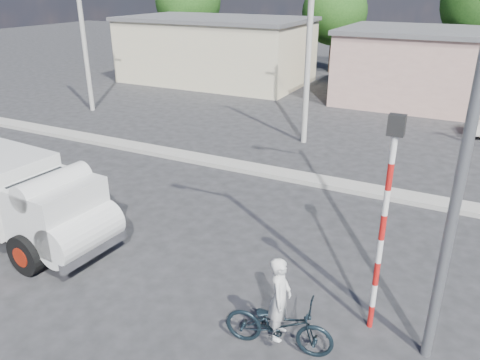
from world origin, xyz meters
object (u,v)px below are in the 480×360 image
at_px(traffic_pole, 385,210).
at_px(streetlight, 466,87).
at_px(bicycle, 279,324).
at_px(cyclist, 279,312).
at_px(truck, 18,197).

bearing_deg(traffic_pole, streetlight, -17.73).
height_order(bicycle, cyclist, cyclist).
relative_size(traffic_pole, streetlight, 0.48).
bearing_deg(traffic_pole, truck, -175.27).
relative_size(bicycle, traffic_pole, 0.47).
bearing_deg(cyclist, streetlight, -74.27).
xyz_separation_m(bicycle, cyclist, (0.00, 0.00, 0.28)).
height_order(cyclist, streetlight, streetlight).
distance_m(bicycle, cyclist, 0.28).
relative_size(truck, traffic_pole, 1.29).
xyz_separation_m(bicycle, traffic_pole, (1.41, 1.38, 2.06)).
bearing_deg(truck, bicycle, -0.92).
relative_size(bicycle, cyclist, 1.25).
bearing_deg(streetlight, cyclist, -155.23).
bearing_deg(traffic_pole, bicycle, -135.53).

